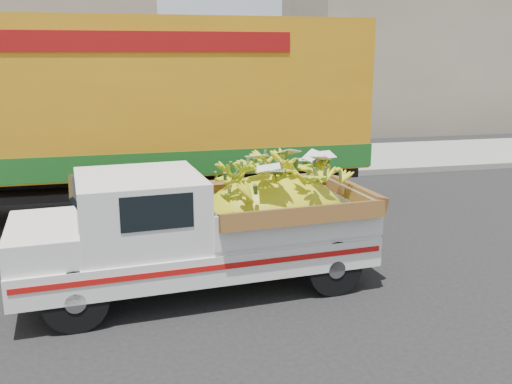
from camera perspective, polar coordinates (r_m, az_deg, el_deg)
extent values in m
plane|color=black|center=(7.57, -10.41, -11.23)|extent=(100.00, 100.00, 0.00)
cube|color=gray|center=(14.17, -11.90, 0.88)|extent=(60.00, 0.25, 0.15)
cube|color=gray|center=(16.23, -12.11, 2.47)|extent=(60.00, 4.00, 0.14)
cube|color=gray|center=(26.90, 19.28, 12.69)|extent=(14.00, 6.00, 6.00)
cylinder|color=black|center=(7.05, -17.61, -10.24)|extent=(0.78, 0.29, 0.76)
cylinder|color=black|center=(8.41, -17.83, -6.29)|extent=(0.78, 0.29, 0.76)
cylinder|color=black|center=(7.76, 7.74, -7.45)|extent=(0.78, 0.29, 0.76)
cylinder|color=black|center=(9.01, 3.68, -4.29)|extent=(0.78, 0.29, 0.76)
cube|color=silver|center=(7.81, -5.97, -5.86)|extent=(4.84, 2.12, 0.39)
cube|color=#A50F0C|center=(7.01, -4.45, -7.61)|extent=(4.59, 0.43, 0.07)
cube|color=silver|center=(7.74, -23.07, -7.97)|extent=(0.25, 1.67, 0.14)
cube|color=silver|center=(7.55, -20.50, -4.39)|extent=(0.99, 1.67, 0.36)
cube|color=silver|center=(7.51, -11.51, -1.72)|extent=(1.69, 1.77, 0.90)
cube|color=black|center=(6.69, -9.85, -2.04)|extent=(0.85, 0.09, 0.42)
cube|color=silver|center=(8.00, 2.37, -1.93)|extent=(2.45, 1.90, 0.51)
ellipsoid|color=yellow|center=(8.00, 1.69, -2.72)|extent=(2.20, 1.54, 1.28)
cylinder|color=black|center=(11.35, 5.21, 0.38)|extent=(1.11, 0.34, 1.10)
cylinder|color=black|center=(13.20, 2.34, 2.33)|extent=(1.11, 0.34, 1.10)
cylinder|color=black|center=(11.01, -0.69, 0.02)|extent=(1.11, 0.34, 1.10)
cylinder|color=black|center=(12.92, -2.77, 2.07)|extent=(1.11, 0.34, 1.10)
cube|color=black|center=(11.69, -18.82, 1.24)|extent=(12.02, 1.23, 0.36)
cube|color=orange|center=(11.47, -19.44, 9.06)|extent=(11.81, 2.72, 2.84)
cube|color=#18571B|center=(11.61, -18.98, 3.31)|extent=(11.87, 2.74, 0.45)
cube|color=maroon|center=(10.19, -20.48, 13.95)|extent=(8.40, 0.18, 0.35)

